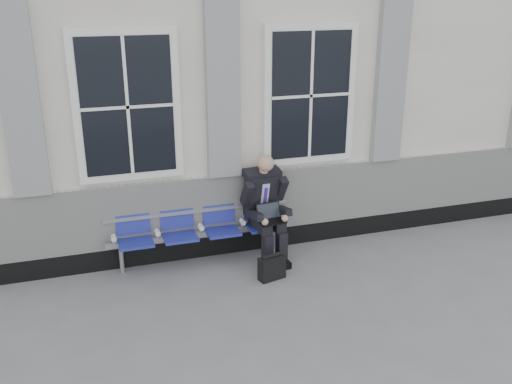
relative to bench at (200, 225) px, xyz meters
name	(u,v)px	position (x,y,z in m)	size (l,w,h in m)	color
ground	(322,291)	(1.30, -1.32, -0.55)	(70.00, 70.00, 0.00)	slate
station_building	(243,77)	(1.28, 2.15, 1.67)	(14.40, 4.40, 4.49)	silver
bench	(200,225)	(0.00, 0.00, 0.00)	(2.60, 0.47, 0.91)	#9EA0A3
businessman	(265,204)	(0.91, -0.14, 0.26)	(0.66, 0.88, 1.52)	black
briefcase	(272,267)	(0.79, -0.81, -0.38)	(0.39, 0.23, 0.37)	black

